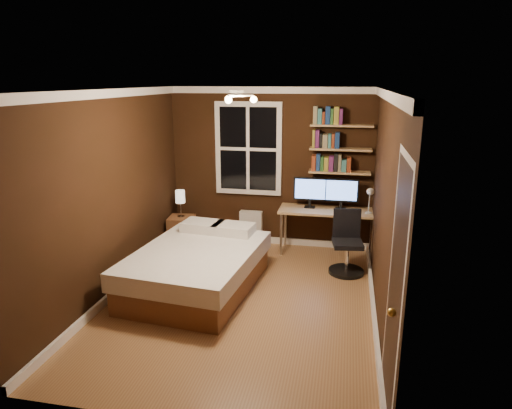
% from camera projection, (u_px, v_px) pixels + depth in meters
% --- Properties ---
extents(floor, '(4.20, 4.20, 0.00)m').
position_uv_depth(floor, '(241.00, 300.00, 5.57)').
color(floor, brown).
rests_on(floor, ground).
extents(wall_back, '(3.20, 0.04, 2.50)m').
position_uv_depth(wall_back, '(270.00, 168.00, 7.22)').
color(wall_back, black).
rests_on(wall_back, ground).
extents(wall_left, '(0.04, 4.20, 2.50)m').
position_uv_depth(wall_left, '(112.00, 195.00, 5.54)').
color(wall_left, black).
rests_on(wall_left, ground).
extents(wall_right, '(0.04, 4.20, 2.50)m').
position_uv_depth(wall_right, '(384.00, 209.00, 4.93)').
color(wall_right, black).
rests_on(wall_right, ground).
extents(ceiling, '(3.20, 4.20, 0.02)m').
position_uv_depth(ceiling, '(239.00, 90.00, 4.90)').
color(ceiling, white).
rests_on(ceiling, wall_back).
extents(window, '(1.06, 0.06, 1.46)m').
position_uv_depth(window, '(248.00, 149.00, 7.17)').
color(window, white).
rests_on(window, wall_back).
extents(door, '(0.03, 0.82, 2.05)m').
position_uv_depth(door, '(394.00, 291.00, 3.53)').
color(door, black).
rests_on(door, ground).
extents(door_knob, '(0.06, 0.06, 0.06)m').
position_uv_depth(door_knob, '(392.00, 312.00, 3.26)').
color(door_knob, gold).
rests_on(door_knob, door).
extents(ceiling_fixture, '(0.44, 0.44, 0.18)m').
position_uv_depth(ceiling_fixture, '(237.00, 100.00, 4.83)').
color(ceiling_fixture, beige).
rests_on(ceiling_fixture, ceiling).
extents(bookshelf_lower, '(0.92, 0.22, 0.03)m').
position_uv_depth(bookshelf_lower, '(339.00, 172.00, 6.90)').
color(bookshelf_lower, tan).
rests_on(bookshelf_lower, wall_back).
extents(books_row_lower, '(0.54, 0.16, 0.23)m').
position_uv_depth(books_row_lower, '(340.00, 164.00, 6.87)').
color(books_row_lower, maroon).
rests_on(books_row_lower, bookshelf_lower).
extents(bookshelf_middle, '(0.92, 0.22, 0.03)m').
position_uv_depth(bookshelf_middle, '(341.00, 149.00, 6.81)').
color(bookshelf_middle, tan).
rests_on(bookshelf_middle, wall_back).
extents(books_row_middle, '(0.42, 0.16, 0.23)m').
position_uv_depth(books_row_middle, '(341.00, 140.00, 6.77)').
color(books_row_middle, navy).
rests_on(books_row_middle, bookshelf_middle).
extents(bookshelf_upper, '(0.92, 0.22, 0.03)m').
position_uv_depth(bookshelf_upper, '(342.00, 125.00, 6.71)').
color(bookshelf_upper, tan).
rests_on(bookshelf_upper, wall_back).
extents(books_row_upper, '(0.42, 0.16, 0.23)m').
position_uv_depth(books_row_upper, '(342.00, 117.00, 6.68)').
color(books_row_upper, '#295B27').
rests_on(books_row_upper, bookshelf_upper).
extents(bed, '(1.61, 2.10, 0.67)m').
position_uv_depth(bed, '(198.00, 268.00, 5.82)').
color(bed, brown).
rests_on(bed, ground).
extents(nightstand, '(0.43, 0.43, 0.49)m').
position_uv_depth(nightstand, '(182.00, 231.00, 7.33)').
color(nightstand, brown).
rests_on(nightstand, ground).
extents(bedside_lamp, '(0.15, 0.15, 0.44)m').
position_uv_depth(bedside_lamp, '(181.00, 204.00, 7.21)').
color(bedside_lamp, silver).
rests_on(bedside_lamp, nightstand).
extents(radiator, '(0.36, 0.13, 0.55)m').
position_uv_depth(radiator, '(251.00, 227.00, 7.44)').
color(radiator, white).
rests_on(radiator, ground).
extents(desk, '(1.47, 0.55, 0.70)m').
position_uv_depth(desk, '(328.00, 214.00, 6.92)').
color(desk, tan).
rests_on(desk, ground).
extents(monitor_left, '(0.51, 0.12, 0.47)m').
position_uv_depth(monitor_left, '(310.00, 193.00, 6.97)').
color(monitor_left, black).
rests_on(monitor_left, desk).
extents(monitor_right, '(0.51, 0.12, 0.47)m').
position_uv_depth(monitor_right, '(341.00, 194.00, 6.88)').
color(monitor_right, black).
rests_on(monitor_right, desk).
extents(desk_lamp, '(0.14, 0.32, 0.44)m').
position_uv_depth(desk_lamp, '(370.00, 200.00, 6.58)').
color(desk_lamp, silver).
rests_on(desk_lamp, desk).
extents(office_chair, '(0.49, 0.49, 0.88)m').
position_uv_depth(office_chair, '(347.00, 250.00, 6.31)').
color(office_chair, black).
rests_on(office_chair, ground).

